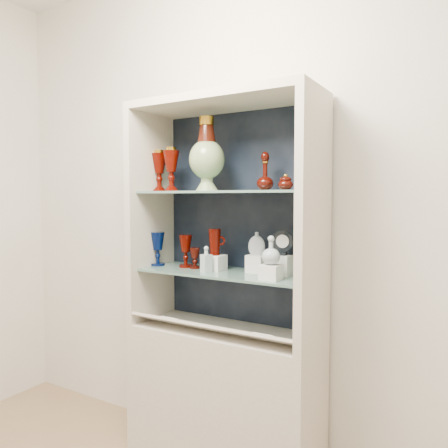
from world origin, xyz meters
The scene contains 29 objects.
wall_back centered at (0.00, 1.75, 1.40)m, with size 3.50×0.02×2.80m, color beige.
cabinet_base centered at (0.00, 1.53, 0.38)m, with size 1.00×0.40×0.75m, color #BDB3A1.
cabinet_back_panel centered at (0.00, 1.72, 1.32)m, with size 0.98×0.02×1.15m, color black.
cabinet_side_left centered at (-0.48, 1.53, 1.32)m, with size 0.04×0.40×1.15m, color #BDB3A1.
cabinet_side_right centered at (0.48, 1.53, 1.32)m, with size 0.04×0.40×1.15m, color #BDB3A1.
cabinet_top_cap centered at (0.00, 1.53, 1.92)m, with size 1.00×0.40×0.04m, color #BDB3A1.
shelf_lower centered at (0.00, 1.55, 1.04)m, with size 0.92×0.34×0.01m, color slate.
shelf_upper centered at (0.00, 1.55, 1.46)m, with size 0.92×0.34×0.01m, color slate.
label_ledge centered at (0.00, 1.42, 0.78)m, with size 0.92×0.18×0.01m, color #BDB3A1.
label_card_0 centered at (-0.25, 1.42, 0.80)m, with size 0.10×0.07×0.00m, color white.
label_card_1 centered at (0.29, 1.42, 0.80)m, with size 0.10×0.07×0.00m, color white.
pedestal_lamp_left centered at (-0.44, 1.55, 1.59)m, with size 0.09×0.09×0.23m, color #4C0700, non-canonical shape.
pedestal_lamp_right centered at (-0.33, 1.52, 1.59)m, with size 0.09×0.09×0.24m, color #4C0700, non-canonical shape.
enamel_urn centered at (-0.10, 1.52, 1.66)m, with size 0.19×0.19×0.38m, color #0B4B1B, non-canonical shape.
ruby_decanter_a centered at (0.20, 1.59, 1.58)m, with size 0.09×0.09×0.22m, color #380A04, non-canonical shape.
ruby_decanter_b centered at (0.42, 1.63, 1.58)m, with size 0.10×0.10×0.23m, color #380A04, non-canonical shape.
lidded_bowl centered at (0.33, 1.54, 1.51)m, with size 0.07×0.07×0.08m, color #380A04, non-canonical shape.
cobalt_goblet centered at (-0.44, 1.53, 1.15)m, with size 0.08×0.08×0.19m, color #000D3A, non-canonical shape.
ruby_goblet_tall centered at (-0.27, 1.56, 1.14)m, with size 0.07×0.07×0.18m, color #4C0700, non-canonical shape.
ruby_goblet_small centered at (-0.20, 1.55, 1.11)m, with size 0.06×0.06×0.11m, color #380A04, non-canonical shape.
riser_ruby_pitcher centered at (-0.08, 1.56, 1.09)m, with size 0.10×0.10×0.08m, color silver.
ruby_pitcher centered at (-0.08, 1.56, 1.20)m, with size 0.11×0.07×0.14m, color #4C0700, non-canonical shape.
clear_square_bottle centered at (-0.08, 1.48, 1.12)m, with size 0.05×0.05×0.14m, color #9CAEB3, non-canonical shape.
riser_flat_flask centered at (0.15, 1.61, 1.09)m, with size 0.09×0.09×0.09m, color silver.
flat_flask centered at (0.15, 1.61, 1.20)m, with size 0.09×0.04×0.12m, color #A4ADB5, non-canonical shape.
riser_clear_round_decanter centered at (0.29, 1.47, 1.08)m, with size 0.09×0.09×0.07m, color silver.
clear_round_decanter centered at (0.29, 1.47, 1.19)m, with size 0.09×0.09×0.13m, color #9CAEB3, non-canonical shape.
riser_cameo_medallion centered at (0.30, 1.60, 1.10)m, with size 0.08×0.08×0.10m, color silver.
cameo_medallion centered at (0.30, 1.60, 1.21)m, with size 0.11×0.04×0.13m, color black, non-canonical shape.
Camera 1 is at (1.14, -0.39, 1.44)m, focal length 35.00 mm.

